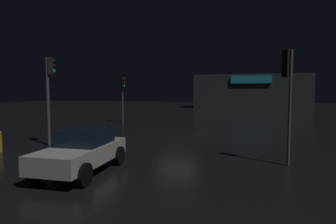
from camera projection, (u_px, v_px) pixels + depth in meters
name	position (u px, v px, depth m)	size (l,w,h in m)	color
ground_plane	(177.00, 135.00, 18.06)	(120.00, 120.00, 0.00)	black
store_building	(251.00, 92.00, 48.37)	(18.86, 7.14, 5.73)	#33383D
traffic_signal_main	(123.00, 90.00, 25.27)	(0.43, 0.41, 4.12)	#595B60
traffic_signal_opposite	(49.00, 85.00, 14.36)	(0.42, 0.42, 4.56)	#595B60
traffic_signal_cross_left	(288.00, 77.00, 10.39)	(0.42, 0.42, 4.35)	#595B60
car_near	(82.00, 150.00, 9.62)	(2.06, 3.95, 1.49)	silver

